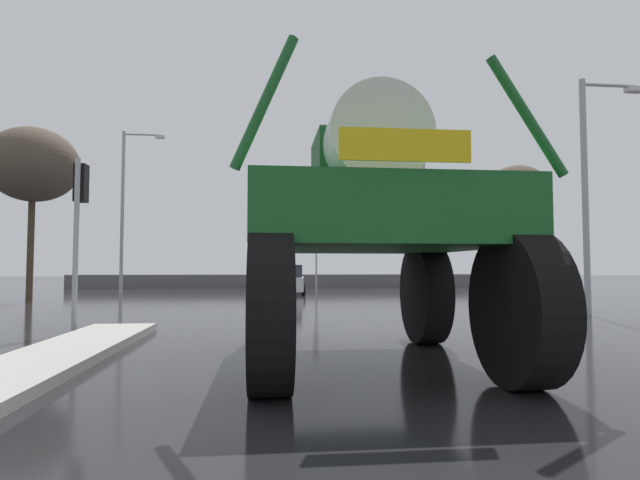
% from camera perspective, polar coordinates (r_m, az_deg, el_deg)
% --- Properties ---
extents(ground_plane, '(120.00, 120.00, 0.00)m').
position_cam_1_polar(ground_plane, '(19.04, -2.56, -7.32)').
color(ground_plane, black).
extents(median_island, '(1.35, 8.28, 0.15)m').
position_cam_1_polar(median_island, '(8.39, -28.60, -11.91)').
color(median_island, '#9E9B93').
rests_on(median_island, ground).
extents(oversize_sprayer, '(3.95, 5.41, 4.03)m').
position_cam_1_polar(oversize_sprayer, '(7.63, 5.35, 0.90)').
color(oversize_sprayer, black).
rests_on(oversize_sprayer, ground).
extents(sedan_ahead, '(2.09, 4.20, 1.52)m').
position_cam_1_polar(sedan_ahead, '(26.81, -3.71, -4.54)').
color(sedan_ahead, silver).
rests_on(sedan_ahead, ground).
extents(traffic_signal_near_left, '(0.24, 0.54, 3.79)m').
position_cam_1_polar(traffic_signal_near_left, '(12.30, -25.48, 3.53)').
color(traffic_signal_near_left, '#A8AAAF').
rests_on(traffic_signal_near_left, ground).
extents(traffic_signal_near_right, '(0.24, 0.54, 3.64)m').
position_cam_1_polar(traffic_signal_near_right, '(13.00, 20.97, 2.60)').
color(traffic_signal_near_right, '#A8AAAF').
rests_on(traffic_signal_near_right, ground).
extents(traffic_signal_far_left, '(0.24, 0.55, 3.74)m').
position_cam_1_polar(traffic_signal_far_left, '(30.40, -0.45, -0.58)').
color(traffic_signal_far_left, '#A8AAAF').
rests_on(traffic_signal_far_left, ground).
extents(streetlight_near_right, '(2.01, 0.24, 7.02)m').
position_cam_1_polar(streetlight_near_right, '(17.05, 28.17, 5.89)').
color(streetlight_near_right, '#A8AAAF').
rests_on(streetlight_near_right, ground).
extents(streetlight_far_left, '(2.25, 0.24, 8.73)m').
position_cam_1_polar(streetlight_far_left, '(29.09, -21.05, 3.96)').
color(streetlight_far_left, '#A8AAAF').
rests_on(streetlight_far_left, ground).
extents(streetlight_far_right, '(2.00, 0.24, 7.71)m').
position_cam_1_polar(streetlight_far_right, '(28.85, 11.96, 2.78)').
color(streetlight_far_right, '#A8AAAF').
rests_on(streetlight_far_right, ground).
extents(bare_tree_left, '(3.62, 3.62, 7.19)m').
position_cam_1_polar(bare_tree_left, '(24.29, -29.63, 7.34)').
color(bare_tree_left, '#473828').
rests_on(bare_tree_left, ground).
extents(bare_tree_right, '(2.45, 2.45, 5.47)m').
position_cam_1_polar(bare_tree_right, '(21.77, 21.34, 4.91)').
color(bare_tree_right, '#473828').
rests_on(bare_tree_right, ground).
extents(roadside_barrier, '(28.17, 0.24, 0.90)m').
position_cam_1_polar(roadside_barrier, '(34.16, -4.09, -4.66)').
color(roadside_barrier, '#59595B').
rests_on(roadside_barrier, ground).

